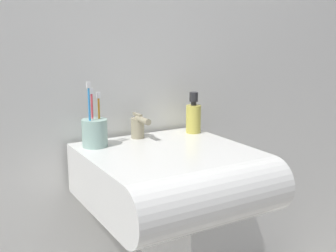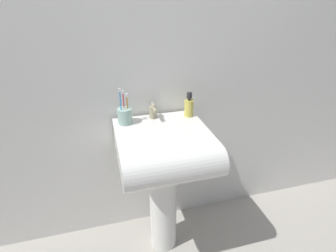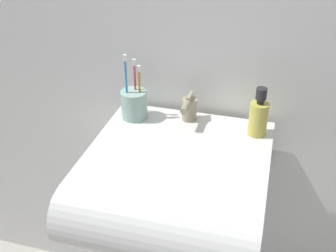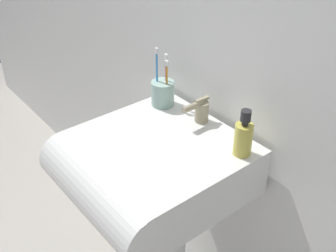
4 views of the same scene
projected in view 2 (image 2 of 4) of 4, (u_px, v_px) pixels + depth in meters
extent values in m
plane|color=#ADA89E|center=(164.00, 241.00, 1.86)|extent=(6.00, 6.00, 0.00)
cube|color=silver|center=(150.00, 63.00, 1.56)|extent=(5.00, 0.05, 2.40)
cylinder|color=white|center=(163.00, 203.00, 1.70)|extent=(0.18, 0.18, 0.72)
cube|color=white|center=(162.00, 144.00, 1.50)|extent=(0.52, 0.47, 0.17)
cylinder|color=white|center=(174.00, 167.00, 1.30)|extent=(0.52, 0.17, 0.17)
cylinder|color=tan|center=(153.00, 112.00, 1.60)|extent=(0.05, 0.05, 0.07)
cylinder|color=tan|center=(154.00, 109.00, 1.54)|extent=(0.02, 0.08, 0.02)
cube|color=tan|center=(153.00, 105.00, 1.58)|extent=(0.01, 0.06, 0.01)
cylinder|color=#99BFB2|center=(125.00, 116.00, 1.52)|extent=(0.08, 0.08, 0.09)
cylinder|color=#338CD8|center=(121.00, 107.00, 1.48)|extent=(0.01, 0.01, 0.18)
cube|color=white|center=(120.00, 90.00, 1.44)|extent=(0.01, 0.01, 0.02)
cylinder|color=orange|center=(128.00, 109.00, 1.51)|extent=(0.01, 0.01, 0.15)
cube|color=white|center=(127.00, 95.00, 1.48)|extent=(0.01, 0.01, 0.02)
cylinder|color=#D83F4C|center=(124.00, 107.00, 1.52)|extent=(0.01, 0.01, 0.16)
cube|color=white|center=(123.00, 92.00, 1.48)|extent=(0.01, 0.01, 0.02)
cylinder|color=gold|center=(189.00, 108.00, 1.61)|extent=(0.06, 0.06, 0.11)
cylinder|color=#262628|center=(189.00, 99.00, 1.59)|extent=(0.02, 0.02, 0.02)
cylinder|color=#262628|center=(189.00, 95.00, 1.58)|extent=(0.03, 0.03, 0.03)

